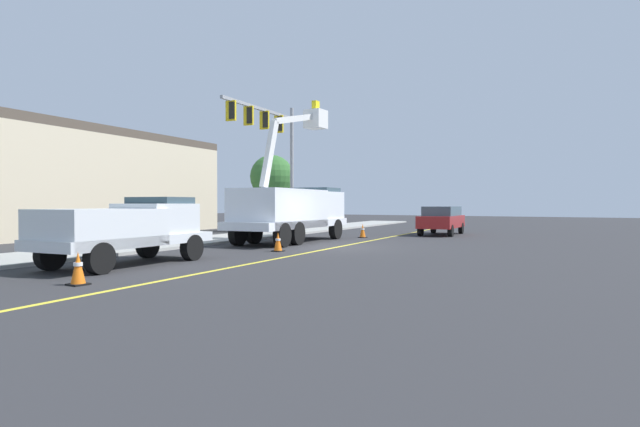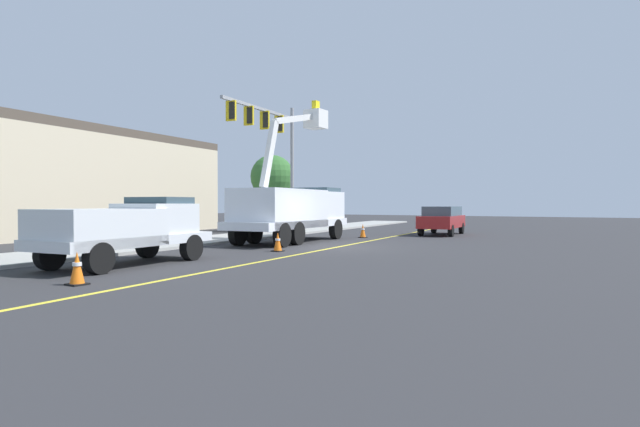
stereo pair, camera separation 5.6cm
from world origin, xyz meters
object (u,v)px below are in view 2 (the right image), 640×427
traffic_cone_mid_front (278,242)px  traffic_signal_mast (271,137)px  service_pickup_truck (125,228)px  passing_minivan (442,218)px  traffic_cone_mid_rear (363,231)px  traffic_cone_leading (77,268)px  utility_bucket_truck (293,209)px

traffic_cone_mid_front → traffic_signal_mast: 10.61m
service_pickup_truck → traffic_cone_mid_front: 6.16m
traffic_cone_mid_front → passing_minivan: bearing=-8.1°
passing_minivan → traffic_cone_mid_rear: bearing=150.2°
traffic_cone_leading → traffic_signal_mast: bearing=22.4°
utility_bucket_truck → traffic_cone_mid_front: (-4.48, -2.39, -1.25)m
utility_bucket_truck → traffic_cone_mid_rear: size_ratio=11.01×
passing_minivan → traffic_cone_mid_front: 14.01m
utility_bucket_truck → traffic_cone_leading: 14.01m
service_pickup_truck → traffic_cone_mid_rear: bearing=-1.7°
utility_bucket_truck → passing_minivan: (9.38, -4.35, -0.64)m
passing_minivan → traffic_cone_mid_front: bearing=171.9°
traffic_cone_leading → traffic_signal_mast: size_ratio=0.10×
service_pickup_truck → traffic_cone_mid_rear: (14.94, -0.44, -0.74)m
utility_bucket_truck → service_pickup_truck: utility_bucket_truck is taller
traffic_cone_mid_front → traffic_cone_leading: bearing=-173.7°
traffic_cone_mid_rear → traffic_cone_leading: bearing=-174.1°
utility_bucket_truck → traffic_cone_leading: bearing=-165.9°
utility_bucket_truck → service_pickup_truck: bearing=-174.0°
passing_minivan → traffic_cone_mid_rear: 5.67m
utility_bucket_truck → service_pickup_truck: (-10.46, -1.10, -0.49)m
passing_minivan → traffic_cone_mid_rear: size_ratio=6.50×
passing_minivan → traffic_signal_mast: traffic_signal_mast is taller
traffic_cone_leading → traffic_signal_mast: (16.28, 6.73, 5.23)m
utility_bucket_truck → traffic_cone_mid_front: 5.23m
utility_bucket_truck → traffic_signal_mast: size_ratio=1.10×
traffic_cone_mid_rear → traffic_signal_mast: size_ratio=0.10×
service_pickup_truck → traffic_signal_mast: size_ratio=0.76×
traffic_cone_mid_rear → traffic_signal_mast: (-1.73, 4.88, 5.23)m
traffic_cone_leading → traffic_cone_mid_front: (9.05, 1.00, -0.01)m
traffic_signal_mast → service_pickup_truck: bearing=-161.4°
traffic_cone_mid_rear → traffic_cone_mid_front: bearing=-174.6°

